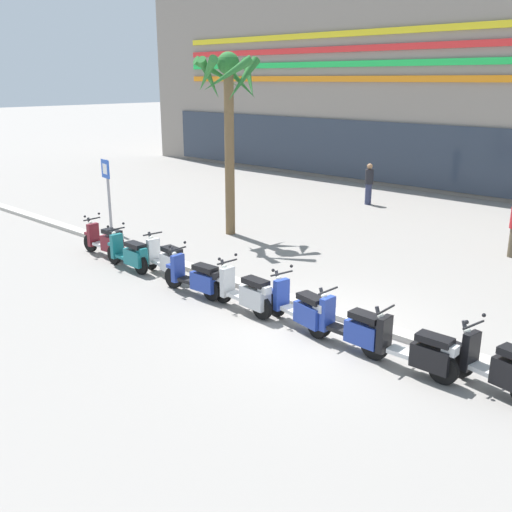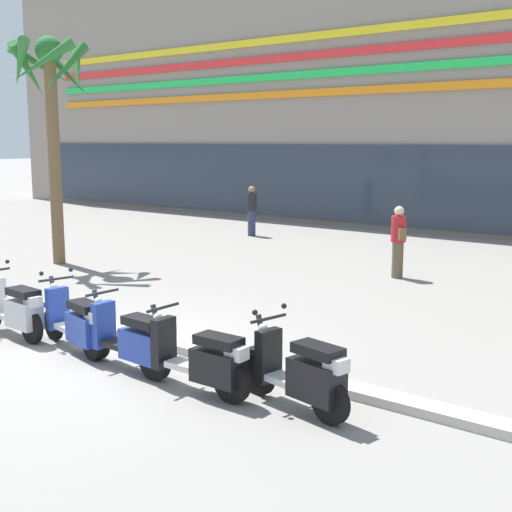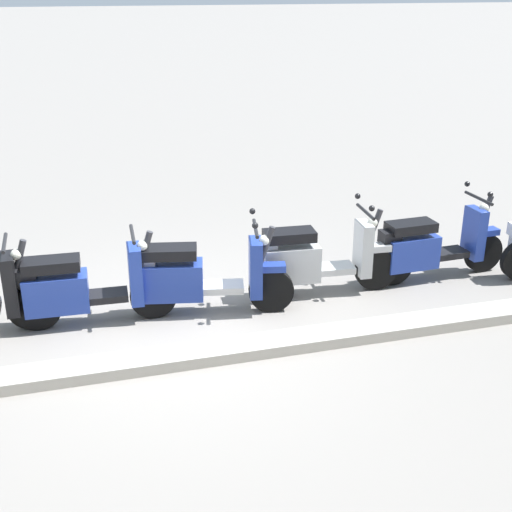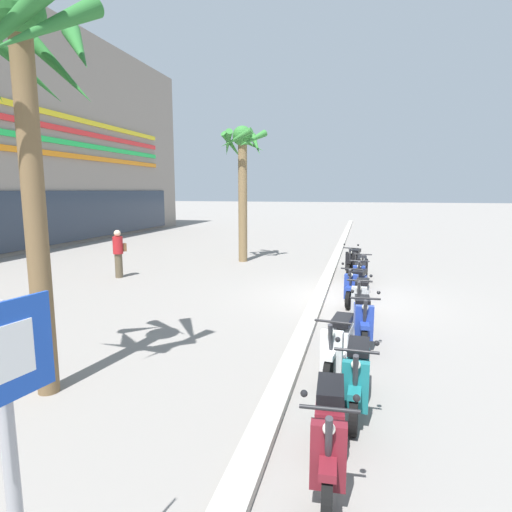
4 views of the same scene
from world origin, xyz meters
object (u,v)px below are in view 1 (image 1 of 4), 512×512
(pedestrian_window_shopping, at_px, (369,183))
(scooter_black_mid_rear, at_px, (500,368))
(scooter_teal_gap_after_mid, at_px, (129,254))
(scooter_blue_far_back, at_px, (301,308))
(scooter_white_mid_centre, at_px, (166,260))
(scooter_silver_lead_nearest, at_px, (246,293))
(scooter_maroon_mid_front, at_px, (106,241))
(scooter_blue_second_in_line, at_px, (196,278))
(scooter_black_tail_end, at_px, (416,350))
(scooter_blue_last_in_row, at_px, (352,327))
(crossing_sign, at_px, (108,187))
(palm_tree_far_corner, at_px, (228,97))

(pedestrian_window_shopping, bearing_deg, scooter_black_mid_rear, -49.49)
(scooter_teal_gap_after_mid, distance_m, scooter_blue_far_back, 5.75)
(scooter_white_mid_centre, relative_size, scooter_silver_lead_nearest, 0.99)
(scooter_teal_gap_after_mid, distance_m, scooter_black_mid_rear, 9.71)
(scooter_maroon_mid_front, distance_m, scooter_blue_second_in_line, 4.27)
(scooter_blue_second_in_line, xyz_separation_m, scooter_black_tail_end, (5.65, 0.04, -0.00))
(scooter_black_tail_end, xyz_separation_m, pedestrian_window_shopping, (-8.41, 11.69, 0.43))
(scooter_blue_far_back, bearing_deg, scooter_black_tail_end, -2.82)
(scooter_teal_gap_after_mid, xyz_separation_m, scooter_black_tail_end, (8.39, -0.03, -0.00))
(scooter_teal_gap_after_mid, xyz_separation_m, scooter_white_mid_centre, (1.14, 0.32, 0.01))
(scooter_blue_second_in_line, height_order, scooter_black_mid_rear, same)
(scooter_white_mid_centre, bearing_deg, scooter_blue_last_in_row, -2.85)
(scooter_blue_last_in_row, xyz_separation_m, scooter_black_mid_rear, (2.68, 0.24, 0.02))
(scooter_blue_far_back, bearing_deg, crossing_sign, 168.91)
(scooter_maroon_mid_front, bearing_deg, scooter_blue_last_in_row, -1.64)
(scooter_maroon_mid_front, xyz_separation_m, scooter_teal_gap_after_mid, (1.51, -0.27, -0.01))
(scooter_silver_lead_nearest, height_order, scooter_blue_far_back, same)
(scooter_teal_gap_after_mid, bearing_deg, scooter_blue_second_in_line, -1.42)
(scooter_blue_second_in_line, xyz_separation_m, pedestrian_window_shopping, (-2.76, 11.73, 0.43))
(scooter_white_mid_centre, xyz_separation_m, scooter_blue_far_back, (4.61, -0.22, -0.00))
(scooter_black_tail_end, bearing_deg, crossing_sign, 170.66)
(scooter_blue_far_back, bearing_deg, scooter_maroon_mid_front, 178.67)
(scooter_teal_gap_after_mid, xyz_separation_m, scooter_blue_far_back, (5.74, 0.10, 0.00))
(scooter_teal_gap_after_mid, bearing_deg, scooter_blue_last_in_row, 0.22)
(scooter_teal_gap_after_mid, distance_m, crossing_sign, 4.52)
(scooter_blue_second_in_line, distance_m, scooter_blue_far_back, 3.01)
(scooter_blue_second_in_line, height_order, crossing_sign, crossing_sign)
(scooter_white_mid_centre, height_order, pedestrian_window_shopping, pedestrian_window_shopping)
(scooter_silver_lead_nearest, relative_size, scooter_blue_far_back, 0.99)
(scooter_black_mid_rear, bearing_deg, pedestrian_window_shopping, 130.51)
(scooter_blue_last_in_row, height_order, pedestrian_window_shopping, pedestrian_window_shopping)
(crossing_sign, bearing_deg, scooter_maroon_mid_front, -35.65)
(scooter_blue_second_in_line, distance_m, crossing_sign, 7.05)
(scooter_maroon_mid_front, bearing_deg, scooter_teal_gap_after_mid, -10.15)
(scooter_blue_second_in_line, height_order, palm_tree_far_corner, palm_tree_far_corner)
(scooter_black_mid_rear, bearing_deg, palm_tree_far_corner, 157.96)
(palm_tree_far_corner, bearing_deg, scooter_silver_lead_nearest, -41.60)
(scooter_silver_lead_nearest, relative_size, scooter_black_tail_end, 0.99)
(scooter_blue_second_in_line, bearing_deg, palm_tree_far_corner, 127.57)
(scooter_black_mid_rear, bearing_deg, scooter_maroon_mid_front, 179.98)
(scooter_blue_second_in_line, distance_m, scooter_black_mid_rear, 6.98)
(scooter_maroon_mid_front, height_order, scooter_blue_far_back, same)
(crossing_sign, xyz_separation_m, palm_tree_far_corner, (3.13, 2.52, 2.86))
(scooter_teal_gap_after_mid, height_order, scooter_blue_second_in_line, same)
(scooter_silver_lead_nearest, bearing_deg, scooter_black_tail_end, -0.05)
(crossing_sign, bearing_deg, scooter_black_mid_rear, -7.23)
(scooter_black_tail_end, height_order, pedestrian_window_shopping, pedestrian_window_shopping)
(scooter_teal_gap_after_mid, height_order, scooter_blue_last_in_row, scooter_teal_gap_after_mid)
(scooter_blue_far_back, distance_m, crossing_sign, 9.90)
(scooter_blue_far_back, height_order, scooter_black_mid_rear, same)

